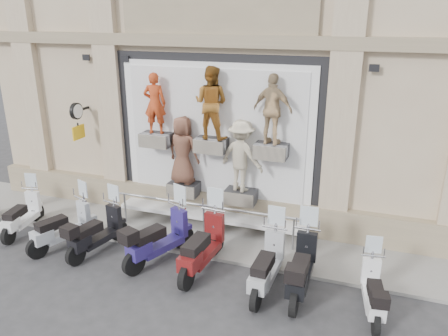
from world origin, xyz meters
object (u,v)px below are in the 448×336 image
Objects in this scene: scooter_b at (21,207)px; scooter_e at (159,228)px; guard_rail at (204,221)px; scooter_c at (62,218)px; scooter_f at (202,236)px; clock_sign_bracket at (77,116)px; scooter_d at (96,223)px; scooter_i at (374,282)px; scooter_g at (267,255)px; scooter_h at (302,257)px.

scooter_e reaches higher than scooter_b.
guard_rail is at bearing 90.56° from scooter_e.
scooter_c is 0.90× the size of scooter_f.
clock_sign_bracket is 3.34m from scooter_d.
clock_sign_bracket is at bearing 156.37° from scooter_i.
scooter_e is at bearing -111.22° from guard_rail.
guard_rail is 2.68m from scooter_g.
clock_sign_bracket reaches higher than scooter_f.
scooter_e is (3.36, -1.86, -1.95)m from clock_sign_bracket.
scooter_e is at bearing 167.38° from scooter_i.
scooter_b is 0.87× the size of scooter_h.
scooter_e reaches higher than scooter_d.
scooter_h is (0.70, 0.10, 0.02)m from scooter_g.
scooter_i is (7.23, -0.18, -0.10)m from scooter_c.
guard_rail is 4.53m from scooter_i.
scooter_e is 1.02× the size of scooter_h.
scooter_g is at bearing -38.96° from guard_rail.
scooter_g is (5.13, -0.08, 0.03)m from scooter_c.
scooter_g is (4.20, -0.15, 0.04)m from scooter_d.
scooter_c is 7.23m from scooter_i.
scooter_d is 0.95× the size of scooter_g.
clock_sign_bracket is 0.48× the size of scooter_f.
scooter_h reaches higher than guard_rail.
scooter_c is at bearing 179.65° from scooter_h.
scooter_b is at bearing -168.80° from scooter_c.
scooter_h is at bearing -29.54° from guard_rail.
scooter_e is 1.05× the size of scooter_g.
clock_sign_bracket is 0.50× the size of scooter_h.
scooter_g is at bearing 169.27° from scooter_i.
scooter_e reaches higher than scooter_h.
scooter_f is at bearing -69.32° from guard_rail.
clock_sign_bracket is 3.00m from scooter_c.
scooter_f is at bearing -23.26° from clock_sign_bracket.
guard_rail is 4.78m from scooter_b.
scooter_b is at bearing -159.57° from scooter_e.
scooter_f reaches higher than scooter_b.
scooter_b is at bearing -164.20° from guard_rail.
clock_sign_bracket is at bearing 133.84° from scooter_c.
scooter_f is 1.04× the size of scooter_h.
scooter_c is at bearing -20.33° from scooter_b.
scooter_b is 0.92× the size of scooter_c.
scooter_f reaches higher than guard_rail.
scooter_e is at bearing -11.11° from scooter_b.
scooter_d is 0.91× the size of scooter_e.
scooter_g is at bearing -171.99° from scooter_h.
scooter_b is at bearing -111.50° from clock_sign_bracket.
scooter_e is at bearing 16.76° from scooter_d.
scooter_i is (6.30, -0.24, -0.08)m from scooter_d.
scooter_d is (0.93, 0.07, -0.01)m from scooter_c.
scooter_c is 5.13m from scooter_g.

